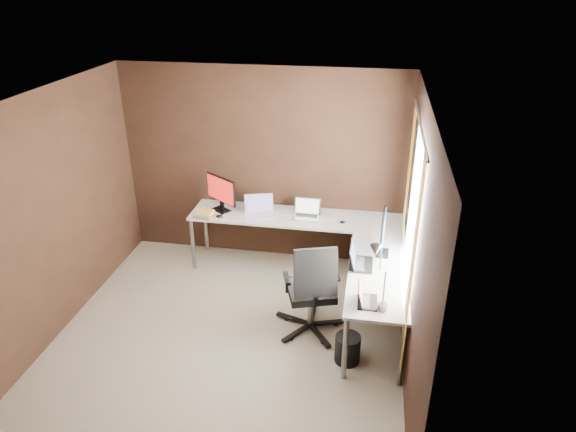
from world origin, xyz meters
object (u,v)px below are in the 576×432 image
object	(u,v)px
drawer_pedestal	(370,267)
monitor_left	(221,192)
laptop_black_big	(358,261)
book_stack	(204,214)
monitor_right	(383,232)
laptop_white	(259,210)
desk_lamp	(378,269)
laptop_silver	(307,213)
laptop_black_small	(365,299)
office_chair	(311,305)
wastebasket	(347,349)

from	to	relation	value
drawer_pedestal	monitor_left	world-z (taller)	monitor_left
laptop_black_big	monitor_left	bearing A→B (deg)	59.37
book_stack	monitor_left	bearing A→B (deg)	51.94
monitor_right	laptop_white	bearing A→B (deg)	67.12
monitor_left	desk_lamp	size ratio (longest dim) A/B	0.73
laptop_silver	book_stack	xyz separation A→B (m)	(-1.25, -0.22, -0.01)
monitor_left	desk_lamp	world-z (taller)	desk_lamp
drawer_pedestal	monitor_right	xyz separation A→B (m)	(0.09, -0.40, 0.69)
desk_lamp	laptop_black_small	bearing A→B (deg)	144.49
laptop_black_small	office_chair	xyz separation A→B (m)	(-0.55, 0.43, -0.45)
monitor_left	office_chair	size ratio (longest dim) A/B	0.41
monitor_right	desk_lamp	world-z (taller)	desk_lamp
laptop_silver	monitor_left	bearing A→B (deg)	-178.79
laptop_black_big	office_chair	bearing A→B (deg)	116.35
desk_lamp	office_chair	xyz separation A→B (m)	(-0.64, 0.46, -0.80)
laptop_silver	desk_lamp	xyz separation A→B (m)	(0.88, -1.72, 0.34)
book_stack	office_chair	size ratio (longest dim) A/B	0.24
laptop_silver	office_chair	world-z (taller)	office_chair
monitor_left	laptop_black_big	distance (m)	2.07
laptop_black_big	laptop_black_small	size ratio (longest dim) A/B	1.32
laptop_silver	wastebasket	world-z (taller)	laptop_silver
laptop_silver	book_stack	bearing A→B (deg)	-169.20
laptop_white	laptop_black_small	size ratio (longest dim) A/B	1.60
wastebasket	monitor_right	bearing A→B (deg)	73.72
book_stack	wastebasket	world-z (taller)	book_stack
monitor_left	office_chair	world-z (taller)	monitor_left
book_stack	desk_lamp	distance (m)	2.63
book_stack	desk_lamp	world-z (taller)	desk_lamp
monitor_left	laptop_white	size ratio (longest dim) A/B	1.08
book_stack	laptop_black_big	bearing A→B (deg)	-23.16
drawer_pedestal	laptop_black_big	size ratio (longest dim) A/B	1.75
monitor_right	wastebasket	size ratio (longest dim) A/B	1.90
monitor_right	drawer_pedestal	bearing A→B (deg)	16.01
laptop_white	laptop_black_big	bearing A→B (deg)	-54.97
laptop_white	monitor_right	bearing A→B (deg)	-42.47
office_chair	monitor_right	bearing A→B (deg)	18.51
laptop_silver	laptop_black_big	distance (m)	1.25
monitor_right	wastebasket	xyz separation A→B (m)	(-0.27, -0.91, -0.84)
desk_lamp	drawer_pedestal	bearing A→B (deg)	68.57
monitor_left	wastebasket	world-z (taller)	monitor_left
laptop_black_big	desk_lamp	world-z (taller)	desk_lamp
laptop_white	drawer_pedestal	bearing A→B (deg)	-29.79
monitor_left	book_stack	distance (m)	0.35
laptop_black_small	wastebasket	size ratio (longest dim) A/B	0.90
laptop_black_small	laptop_black_big	bearing A→B (deg)	6.94
monitor_left	monitor_right	world-z (taller)	monitor_right
laptop_white	laptop_black_small	xyz separation A→B (m)	(1.37, -1.67, -0.01)
laptop_black_big	office_chair	size ratio (longest dim) A/B	0.31
book_stack	laptop_white	bearing A→B (deg)	15.34
laptop_silver	desk_lamp	bearing A→B (deg)	-62.08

